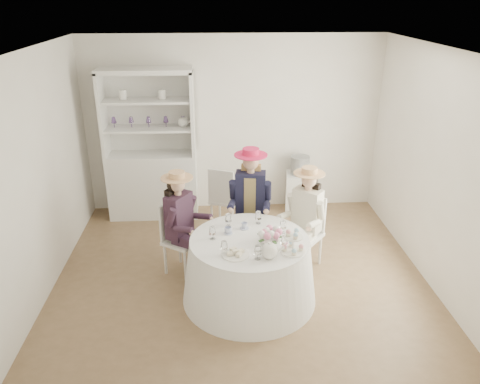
{
  "coord_description": "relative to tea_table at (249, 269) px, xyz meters",
  "views": [
    {
      "loc": [
        -0.29,
        -4.99,
        3.24
      ],
      "look_at": [
        0.0,
        0.1,
        1.05
      ],
      "focal_mm": 35.0,
      "sensor_mm": 36.0,
      "label": 1
    }
  ],
  "objects": [
    {
      "name": "teacup_a",
      "position": [
        -0.23,
        0.16,
        0.41
      ],
      "size": [
        0.11,
        0.11,
        0.07
      ],
      "primitive_type": "imported",
      "rotation": [
        0.0,
        0.0,
        0.37
      ],
      "color": "white",
      "rests_on": "tea_table"
    },
    {
      "name": "flower_bowl",
      "position": [
        0.2,
        -0.1,
        0.4
      ],
      "size": [
        0.22,
        0.22,
        0.05
      ],
      "primitive_type": "imported",
      "rotation": [
        0.0,
        0.0,
        0.16
      ],
      "color": "white",
      "rests_on": "tea_table"
    },
    {
      "name": "wall_back",
      "position": [
        -0.07,
        2.53,
        0.97
      ],
      "size": [
        4.5,
        0.0,
        4.5
      ],
      "primitive_type": "plane",
      "rotation": [
        1.57,
        0.0,
        0.0
      ],
      "color": "silver",
      "rests_on": "ground"
    },
    {
      "name": "hatbox",
      "position": [
        0.96,
        2.28,
        0.39
      ],
      "size": [
        0.38,
        0.38,
        0.29
      ],
      "primitive_type": "cylinder",
      "rotation": [
        0.0,
        0.0,
        -0.39
      ],
      "color": "black",
      "rests_on": "side_table"
    },
    {
      "name": "table_teapot",
      "position": [
        0.17,
        -0.38,
        0.46
      ],
      "size": [
        0.24,
        0.17,
        0.18
      ],
      "rotation": [
        0.0,
        0.0,
        -0.15
      ],
      "color": "white",
      "rests_on": "tea_table"
    },
    {
      "name": "stemware_set",
      "position": [
        0.0,
        0.0,
        0.46
      ],
      "size": [
        0.86,
        0.87,
        0.15
      ],
      "color": "white",
      "rests_on": "tea_table"
    },
    {
      "name": "cupcake_stand",
      "position": [
        0.43,
        -0.28,
        0.47
      ],
      "size": [
        0.26,
        0.26,
        0.24
      ],
      "rotation": [
        0.0,
        0.0,
        -0.36
      ],
      "color": "white",
      "rests_on": "tea_table"
    },
    {
      "name": "ceiling",
      "position": [
        -0.07,
        0.53,
        2.32
      ],
      "size": [
        4.5,
        4.5,
        0.0
      ],
      "primitive_type": "plane",
      "rotation": [
        3.14,
        0.0,
        0.0
      ],
      "color": "white",
      "rests_on": "wall_back"
    },
    {
      "name": "tea_table",
      "position": [
        0.0,
        0.0,
        0.0
      ],
      "size": [
        1.51,
        1.51,
        0.76
      ],
      "rotation": [
        0.0,
        0.0,
        0.35
      ],
      "color": "white",
      "rests_on": "ground"
    },
    {
      "name": "sandwich_plate",
      "position": [
        -0.17,
        -0.32,
        0.4
      ],
      "size": [
        0.28,
        0.28,
        0.06
      ],
      "rotation": [
        0.0,
        0.0,
        0.14
      ],
      "color": "white",
      "rests_on": "tea_table"
    },
    {
      "name": "guest_mid",
      "position": [
        0.08,
        0.98,
        0.46
      ],
      "size": [
        0.55,
        0.57,
        1.47
      ],
      "rotation": [
        0.0,
        0.0,
        -0.15
      ],
      "color": "silver",
      "rests_on": "ground"
    },
    {
      "name": "teacup_b",
      "position": [
        -0.04,
        0.26,
        0.41
      ],
      "size": [
        0.09,
        0.09,
        0.07
      ],
      "primitive_type": "imported",
      "rotation": [
        0.0,
        0.0,
        -0.41
      ],
      "color": "white",
      "rests_on": "tea_table"
    },
    {
      "name": "wall_right",
      "position": [
        2.18,
        0.53,
        0.97
      ],
      "size": [
        0.0,
        4.5,
        4.5
      ],
      "primitive_type": "plane",
      "rotation": [
        1.57,
        0.0,
        -1.57
      ],
      "color": "silver",
      "rests_on": "ground"
    },
    {
      "name": "guest_right",
      "position": [
        0.74,
        0.64,
        0.38
      ],
      "size": [
        0.55,
        0.57,
        1.33
      ],
      "rotation": [
        0.0,
        0.0,
        -0.68
      ],
      "color": "silver",
      "rests_on": "ground"
    },
    {
      "name": "hutch",
      "position": [
        -1.31,
        2.3,
        0.43
      ],
      "size": [
        1.47,
        0.85,
        2.26
      ],
      "rotation": [
        0.0,
        0.0,
        -0.28
      ],
      "color": "silver",
      "rests_on": "ground"
    },
    {
      "name": "wall_left",
      "position": [
        -2.32,
        0.53,
        0.97
      ],
      "size": [
        0.0,
        4.5,
        4.5
      ],
      "primitive_type": "plane",
      "rotation": [
        1.57,
        0.0,
        1.57
      ],
      "color": "silver",
      "rests_on": "ground"
    },
    {
      "name": "guest_left",
      "position": [
        -0.78,
        0.59,
        0.38
      ],
      "size": [
        0.57,
        0.53,
        1.33
      ],
      "rotation": [
        0.0,
        0.0,
        1.0
      ],
      "color": "silver",
      "rests_on": "ground"
    },
    {
      "name": "side_table",
      "position": [
        0.96,
        2.28,
        -0.07
      ],
      "size": [
        0.45,
        0.45,
        0.62
      ],
      "primitive_type": "cube",
      "rotation": [
        0.0,
        0.0,
        -0.14
      ],
      "color": "silver",
      "rests_on": "ground"
    },
    {
      "name": "wall_front",
      "position": [
        -0.07,
        -1.47,
        0.97
      ],
      "size": [
        4.5,
        0.0,
        4.5
      ],
      "primitive_type": "plane",
      "rotation": [
        -1.57,
        0.0,
        0.0
      ],
      "color": "silver",
      "rests_on": "ground"
    },
    {
      "name": "flower_arrangement",
      "position": [
        0.21,
        -0.06,
        0.48
      ],
      "size": [
        0.21,
        0.21,
        0.08
      ],
      "rotation": [
        0.0,
        0.0,
        -0.22
      ],
      "color": "pink",
      "rests_on": "tea_table"
    },
    {
      "name": "spare_chair",
      "position": [
        -0.24,
        1.7,
        0.14
      ],
      "size": [
        0.52,
        0.52,
        0.97
      ],
      "rotation": [
        0.0,
        0.0,
        2.75
      ],
      "color": "silver",
      "rests_on": "ground"
    },
    {
      "name": "ground",
      "position": [
        -0.07,
        0.53,
        -0.38
      ],
      "size": [
        4.5,
        4.5,
        0.0
      ],
      "primitive_type": "plane",
      "color": "brown",
      "rests_on": "ground"
    },
    {
      "name": "teacup_c",
      "position": [
        0.27,
        0.11,
        0.41
      ],
      "size": [
        0.09,
        0.09,
        0.06
      ],
      "primitive_type": "imported",
      "rotation": [
        0.0,
        0.0,
        -0.2
      ],
      "color": "white",
      "rests_on": "tea_table"
    }
  ]
}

